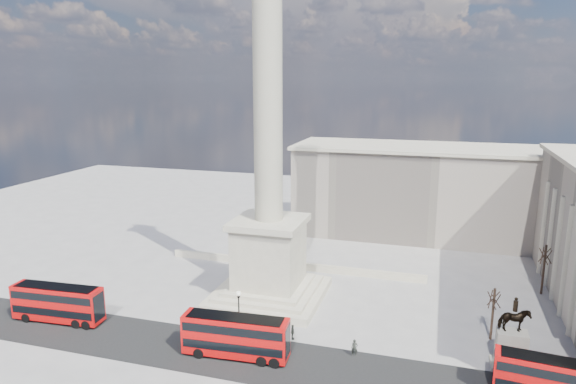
{
  "coord_description": "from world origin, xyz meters",
  "views": [
    {
      "loc": [
        20.73,
        -55.3,
        28.49
      ],
      "look_at": [
        3.98,
        0.37,
        15.62
      ],
      "focal_mm": 32.0,
      "sensor_mm": 36.0,
      "label": 1
    }
  ],
  "objects_px": {
    "victorian_lamp": "(239,313)",
    "pedestrian_crossing": "(293,332)",
    "red_bus_b": "(236,336)",
    "red_bus_a": "(58,303)",
    "equestrian_statue": "(512,344)",
    "red_bus_c": "(556,381)",
    "pedestrian_standing": "(516,372)",
    "pedestrian_walking": "(354,348)",
    "nelsons_column": "(269,203)"
  },
  "relations": [
    {
      "from": "red_bus_a",
      "to": "equestrian_statue",
      "type": "distance_m",
      "value": 50.76
    },
    {
      "from": "red_bus_a",
      "to": "pedestrian_walking",
      "type": "height_order",
      "value": "red_bus_a"
    },
    {
      "from": "red_bus_b",
      "to": "victorian_lamp",
      "type": "relative_size",
      "value": 1.86
    },
    {
      "from": "pedestrian_standing",
      "to": "red_bus_a",
      "type": "bearing_deg",
      "value": -15.05
    },
    {
      "from": "red_bus_a",
      "to": "equestrian_statue",
      "type": "relative_size",
      "value": 1.47
    },
    {
      "from": "nelsons_column",
      "to": "victorian_lamp",
      "type": "xyz_separation_m",
      "value": [
        0.72,
        -12.38,
        -9.34
      ]
    },
    {
      "from": "victorian_lamp",
      "to": "pedestrian_crossing",
      "type": "relative_size",
      "value": 3.47
    },
    {
      "from": "pedestrian_walking",
      "to": "red_bus_c",
      "type": "bearing_deg",
      "value": -18.38
    },
    {
      "from": "red_bus_a",
      "to": "victorian_lamp",
      "type": "distance_m",
      "value": 22.69
    },
    {
      "from": "victorian_lamp",
      "to": "pedestrian_walking",
      "type": "xyz_separation_m",
      "value": [
        12.6,
        0.88,
        -2.65
      ]
    },
    {
      "from": "victorian_lamp",
      "to": "red_bus_c",
      "type": "bearing_deg",
      "value": -3.35
    },
    {
      "from": "pedestrian_crossing",
      "to": "red_bus_a",
      "type": "bearing_deg",
      "value": 79.95
    },
    {
      "from": "red_bus_a",
      "to": "equestrian_statue",
      "type": "height_order",
      "value": "equestrian_statue"
    },
    {
      "from": "red_bus_b",
      "to": "pedestrian_crossing",
      "type": "height_order",
      "value": "red_bus_b"
    },
    {
      "from": "equestrian_statue",
      "to": "pedestrian_standing",
      "type": "bearing_deg",
      "value": -83.5
    },
    {
      "from": "nelsons_column",
      "to": "red_bus_c",
      "type": "xyz_separation_m",
      "value": [
        31.81,
        -14.2,
        -10.74
      ]
    },
    {
      "from": "pedestrian_walking",
      "to": "pedestrian_crossing",
      "type": "relative_size",
      "value": 1.06
    },
    {
      "from": "nelsons_column",
      "to": "equestrian_statue",
      "type": "relative_size",
      "value": 6.54
    },
    {
      "from": "red_bus_a",
      "to": "red_bus_c",
      "type": "height_order",
      "value": "red_bus_a"
    },
    {
      "from": "red_bus_b",
      "to": "red_bus_c",
      "type": "relative_size",
      "value": 1.08
    },
    {
      "from": "victorian_lamp",
      "to": "pedestrian_crossing",
      "type": "bearing_deg",
      "value": 24.23
    },
    {
      "from": "victorian_lamp",
      "to": "pedestrian_standing",
      "type": "relative_size",
      "value": 3.22
    },
    {
      "from": "victorian_lamp",
      "to": "red_bus_b",
      "type": "bearing_deg",
      "value": -73.96
    },
    {
      "from": "red_bus_a",
      "to": "red_bus_b",
      "type": "height_order",
      "value": "red_bus_b"
    },
    {
      "from": "red_bus_a",
      "to": "pedestrian_walking",
      "type": "distance_m",
      "value": 35.32
    },
    {
      "from": "nelsons_column",
      "to": "pedestrian_standing",
      "type": "relative_size",
      "value": 26.47
    },
    {
      "from": "pedestrian_walking",
      "to": "equestrian_statue",
      "type": "bearing_deg",
      "value": -1.67
    },
    {
      "from": "nelsons_column",
      "to": "red_bus_a",
      "type": "distance_m",
      "value": 27.96
    },
    {
      "from": "red_bus_b",
      "to": "pedestrian_walking",
      "type": "height_order",
      "value": "red_bus_b"
    },
    {
      "from": "nelsons_column",
      "to": "pedestrian_walking",
      "type": "distance_m",
      "value": 21.29
    },
    {
      "from": "pedestrian_standing",
      "to": "equestrian_statue",
      "type": "bearing_deg",
      "value": -101.16
    },
    {
      "from": "red_bus_a",
      "to": "pedestrian_crossing",
      "type": "xyz_separation_m",
      "value": [
        28.0,
        3.86,
        -1.48
      ]
    },
    {
      "from": "red_bus_a",
      "to": "pedestrian_walking",
      "type": "relative_size",
      "value": 6.04
    },
    {
      "from": "pedestrian_crossing",
      "to": "red_bus_b",
      "type": "bearing_deg",
      "value": 120.96
    },
    {
      "from": "nelsons_column",
      "to": "red_bus_a",
      "type": "relative_size",
      "value": 4.45
    },
    {
      "from": "pedestrian_standing",
      "to": "pedestrian_crossing",
      "type": "distance_m",
      "value": 22.86
    },
    {
      "from": "red_bus_b",
      "to": "equestrian_statue",
      "type": "height_order",
      "value": "equestrian_statue"
    },
    {
      "from": "nelsons_column",
      "to": "red_bus_c",
      "type": "height_order",
      "value": "nelsons_column"
    },
    {
      "from": "nelsons_column",
      "to": "equestrian_statue",
      "type": "bearing_deg",
      "value": -17.85
    },
    {
      "from": "nelsons_column",
      "to": "pedestrian_standing",
      "type": "bearing_deg",
      "value": -21.68
    },
    {
      "from": "red_bus_b",
      "to": "equestrian_statue",
      "type": "xyz_separation_m",
      "value": [
        27.13,
        5.97,
        0.25
      ]
    },
    {
      "from": "red_bus_b",
      "to": "victorian_lamp",
      "type": "xyz_separation_m",
      "value": [
        -0.81,
        2.82,
        1.2
      ]
    },
    {
      "from": "red_bus_a",
      "to": "nelsons_column",
      "type": "bearing_deg",
      "value": 28.58
    },
    {
      "from": "pedestrian_walking",
      "to": "pedestrian_crossing",
      "type": "height_order",
      "value": "pedestrian_walking"
    },
    {
      "from": "nelsons_column",
      "to": "victorian_lamp",
      "type": "relative_size",
      "value": 8.21
    },
    {
      "from": "nelsons_column",
      "to": "victorian_lamp",
      "type": "distance_m",
      "value": 15.53
    },
    {
      "from": "red_bus_b",
      "to": "pedestrian_standing",
      "type": "relative_size",
      "value": 5.99
    },
    {
      "from": "pedestrian_walking",
      "to": "pedestrian_standing",
      "type": "xyz_separation_m",
      "value": [
        15.6,
        0.0,
        0.01
      ]
    },
    {
      "from": "red_bus_b",
      "to": "red_bus_c",
      "type": "height_order",
      "value": "red_bus_b"
    },
    {
      "from": "equestrian_statue",
      "to": "pedestrian_walking",
      "type": "xyz_separation_m",
      "value": [
        -15.34,
        -2.27,
        -1.69
      ]
    }
  ]
}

